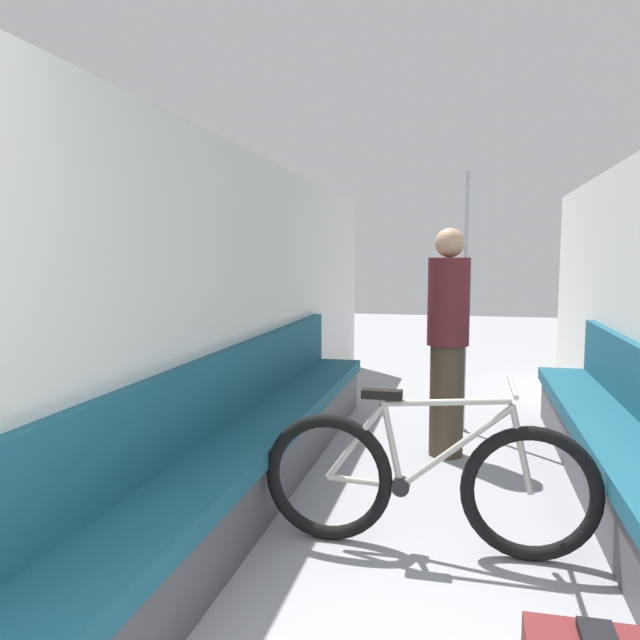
# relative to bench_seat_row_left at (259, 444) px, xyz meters

# --- Properties ---
(wall_left) EXTENTS (0.10, 9.18, 2.16)m
(wall_left) POSITION_rel_bench_seat_row_left_xyz_m (-0.25, -0.07, 0.78)
(wall_left) COLOR silver
(wall_left) RESTS_ON ground
(bench_seat_row_left) EXTENTS (0.45, 4.58, 0.89)m
(bench_seat_row_left) POSITION_rel_bench_seat_row_left_xyz_m (0.00, 0.00, 0.00)
(bench_seat_row_left) COLOR #4C4C51
(bench_seat_row_left) RESTS_ON ground
(bench_seat_row_right) EXTENTS (0.45, 4.58, 0.89)m
(bench_seat_row_right) POSITION_rel_bench_seat_row_left_xyz_m (2.14, 0.00, 0.00)
(bench_seat_row_right) COLOR #4C4C51
(bench_seat_row_right) RESTS_ON ground
(bicycle) EXTENTS (1.65, 0.46, 0.85)m
(bicycle) POSITION_rel_bench_seat_row_left_xyz_m (1.06, -0.56, 0.05)
(bicycle) COLOR black
(bicycle) RESTS_ON ground
(grab_pole_near) EXTENTS (0.08, 0.08, 2.14)m
(grab_pole_near) POSITION_rel_bench_seat_row_left_xyz_m (1.23, 1.66, 0.74)
(grab_pole_near) COLOR gray
(grab_pole_near) RESTS_ON ground
(passenger_standing) EXTENTS (0.30, 0.30, 1.66)m
(passenger_standing) POSITION_rel_bench_seat_row_left_xyz_m (1.11, 0.98, 0.56)
(passenger_standing) COLOR #473828
(passenger_standing) RESTS_ON ground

